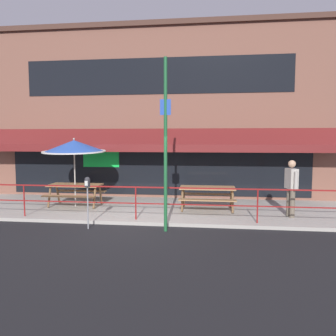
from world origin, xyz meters
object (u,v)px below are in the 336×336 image
(picnic_table_centre, at_px, (207,192))
(pedestrian_walking, at_px, (291,185))
(patio_umbrella_left, at_px, (74,147))
(parking_meter_near, at_px, (87,187))
(picnic_table_left, at_px, (75,189))
(street_sign_pole, at_px, (166,144))

(picnic_table_centre, relative_size, pedestrian_walking, 1.05)
(patio_umbrella_left, xyz_separation_m, parking_meter_near, (1.37, -2.41, -1.03))
(pedestrian_walking, bearing_deg, picnic_table_centre, 165.38)
(pedestrian_walking, xyz_separation_m, parking_meter_near, (-5.70, -1.66, 0.09))
(picnic_table_left, distance_m, patio_umbrella_left, 1.47)
(pedestrian_walking, distance_m, parking_meter_near, 5.94)
(parking_meter_near, height_order, street_sign_pole, street_sign_pole)
(patio_umbrella_left, relative_size, pedestrian_walking, 1.39)
(picnic_table_centre, distance_m, parking_meter_near, 3.98)
(street_sign_pole, bearing_deg, parking_meter_near, -179.01)
(picnic_table_centre, height_order, patio_umbrella_left, patio_umbrella_left)
(patio_umbrella_left, xyz_separation_m, pedestrian_walking, (7.06, -0.75, -1.12))
(picnic_table_left, bearing_deg, street_sign_pole, -34.40)
(pedestrian_walking, relative_size, parking_meter_near, 1.20)
(picnic_table_left, height_order, street_sign_pole, street_sign_pole)
(picnic_table_left, xyz_separation_m, patio_umbrella_left, (-0.00, -0.01, 1.47))
(patio_umbrella_left, height_order, street_sign_pole, street_sign_pole)
(parking_meter_near, bearing_deg, picnic_table_left, 119.40)
(picnic_table_centre, distance_m, patio_umbrella_left, 4.81)
(patio_umbrella_left, bearing_deg, picnic_table_left, 90.00)
(parking_meter_near, xyz_separation_m, street_sign_pole, (2.12, 0.04, 1.17))
(picnic_table_centre, xyz_separation_m, pedestrian_walking, (2.49, -0.65, 0.35))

